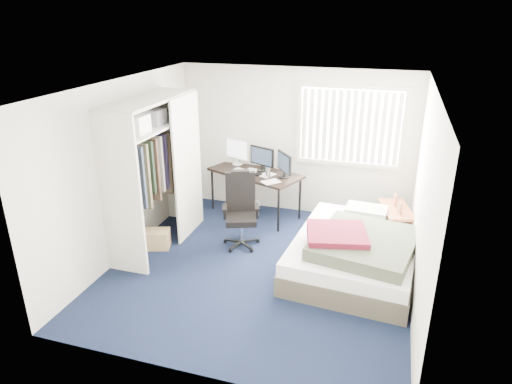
{
  "coord_description": "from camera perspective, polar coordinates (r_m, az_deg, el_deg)",
  "views": [
    {
      "loc": [
        1.56,
        -5.28,
        3.34
      ],
      "look_at": [
        -0.18,
        0.4,
        0.97
      ],
      "focal_mm": 32.0,
      "sensor_mm": 36.0,
      "label": 1
    }
  ],
  "objects": [
    {
      "name": "footstool",
      "position": [
        7.95,
        -0.54,
        -1.64
      ],
      "size": [
        0.34,
        0.31,
        0.23
      ],
      "color": "white",
      "rests_on": "ground"
    },
    {
      "name": "closet",
      "position": [
        6.72,
        -12.64,
        4.04
      ],
      "size": [
        0.64,
        1.84,
        2.22
      ],
      "color": "beige",
      "rests_on": "ground"
    },
    {
      "name": "ground",
      "position": [
        6.44,
        0.48,
        -9.46
      ],
      "size": [
        4.2,
        4.2,
        0.0
      ],
      "primitive_type": "plane",
      "color": "black",
      "rests_on": "ground"
    },
    {
      "name": "office_chair",
      "position": [
        6.89,
        -1.91,
        -3.15
      ],
      "size": [
        0.68,
        0.68,
        1.14
      ],
      "color": "black",
      "rests_on": "ground"
    },
    {
      "name": "desk",
      "position": [
        7.78,
        0.01,
        2.74
      ],
      "size": [
        1.73,
        1.26,
        1.24
      ],
      "color": "black",
      "rests_on": "ground"
    },
    {
      "name": "window_assembly",
      "position": [
        7.55,
        11.66,
        8.03
      ],
      "size": [
        1.72,
        0.09,
        1.32
      ],
      "color": "white",
      "rests_on": "ground"
    },
    {
      "name": "bed",
      "position": [
        6.4,
        12.35,
        -7.18
      ],
      "size": [
        1.78,
        2.27,
        0.7
      ],
      "color": "#433C30",
      "rests_on": "ground"
    },
    {
      "name": "pine_box",
      "position": [
        7.06,
        -12.24,
        -5.76
      ],
      "size": [
        0.43,
        0.37,
        0.27
      ],
      "primitive_type": "cube",
      "rotation": [
        0.0,
        0.0,
        0.32
      ],
      "color": "tan",
      "rests_on": "ground"
    },
    {
      "name": "nightstand",
      "position": [
        7.26,
        17.11,
        -2.43
      ],
      "size": [
        0.59,
        0.87,
        0.73
      ],
      "color": "brown",
      "rests_on": "ground"
    },
    {
      "name": "room_shell",
      "position": [
        5.8,
        0.53,
        3.39
      ],
      "size": [
        4.2,
        4.2,
        4.2
      ],
      "color": "silver",
      "rests_on": "ground"
    }
  ]
}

